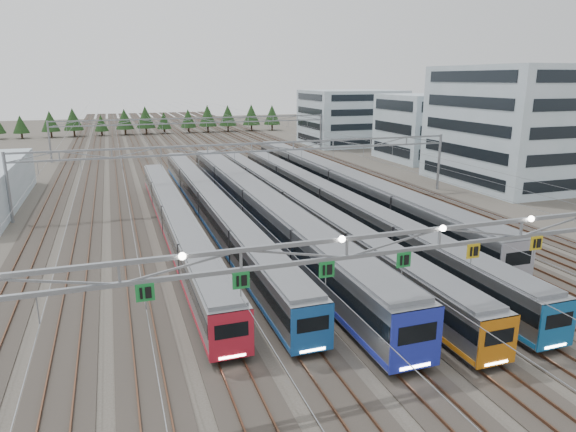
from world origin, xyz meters
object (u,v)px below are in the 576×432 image
object	(u,v)px
train_f	(339,184)
depot_bldg_south	(515,126)
train_c	(257,206)
depot_bldg_north	(351,117)
gantry_far	(196,125)
depot_bldg_mid	(424,127)
train_e	(330,201)
train_a	(175,220)
train_d	(293,204)
gantry_mid	(252,155)
train_b	(210,205)
gantry_near	(440,242)

from	to	relation	value
train_f	depot_bldg_south	world-z (taller)	depot_bldg_south
train_c	train_f	world-z (taller)	train_f
depot_bldg_north	gantry_far	bearing A→B (deg)	-168.83
depot_bldg_south	depot_bldg_mid	world-z (taller)	depot_bldg_south
train_e	gantry_far	xyz separation A→B (m)	(-6.75, 54.54, 4.41)
train_c	depot_bldg_mid	distance (m)	56.70
train_f	depot_bldg_north	xyz separation A→B (m)	(28.01, 55.00, 4.15)
depot_bldg_mid	gantry_far	bearing A→B (deg)	154.76
train_e	depot_bldg_north	bearing A→B (deg)	62.44
train_e	depot_bldg_north	world-z (taller)	depot_bldg_north
train_a	depot_bldg_north	xyz separation A→B (m)	(50.51, 64.59, 4.54)
gantry_far	depot_bldg_mid	distance (m)	46.19
train_d	train_f	bearing A→B (deg)	38.41
depot_bldg_south	train_c	bearing A→B (deg)	-166.71
gantry_mid	depot_bldg_south	world-z (taller)	depot_bldg_south
depot_bldg_north	train_b	bearing A→B (deg)	-127.71
train_b	depot_bldg_mid	xyz separation A→B (m)	(48.53, 32.05, 4.39)
gantry_mid	gantry_far	world-z (taller)	same
train_a	gantry_far	size ratio (longest dim) A/B	0.91
train_a	train_f	world-z (taller)	train_f
gantry_near	train_c	bearing A→B (deg)	94.21
train_b	gantry_far	world-z (taller)	gantry_far
train_c	gantry_far	world-z (taller)	gantry_far
train_d	train_b	bearing A→B (deg)	163.68
gantry_near	depot_bldg_south	xyz separation A→B (m)	(41.05, 40.14, 1.70)
gantry_mid	depot_bldg_north	distance (m)	65.76
gantry_far	depot_bldg_south	distance (m)	60.91
train_b	depot_bldg_south	xyz separation A→B (m)	(47.76, 6.77, 6.82)
train_c	gantry_near	bearing A→B (deg)	-85.79
gantry_near	depot_bldg_south	distance (m)	57.44
train_b	train_d	size ratio (longest dim) A/B	0.94
train_f	train_e	bearing A→B (deg)	-121.66
gantry_near	gantry_mid	bearing A→B (deg)	89.93
train_d	depot_bldg_mid	xyz separation A→B (m)	(39.53, 34.68, 4.44)
train_f	gantry_mid	size ratio (longest dim) A/B	1.14
train_f	depot_bldg_mid	xyz separation A→B (m)	(30.53, 27.55, 4.02)
gantry_mid	depot_bldg_north	size ratio (longest dim) A/B	2.56
depot_bldg_mid	depot_bldg_north	bearing A→B (deg)	95.26
train_b	gantry_near	size ratio (longest dim) A/B	1.12
train_b	train_f	bearing A→B (deg)	14.04
gantry_near	gantry_far	world-z (taller)	gantry_near
train_c	train_d	xyz separation A→B (m)	(4.50, 0.81, -0.39)
train_a	gantry_far	xyz separation A→B (m)	(11.25, 56.84, 4.44)
train_e	train_f	xyz separation A→B (m)	(4.50, 7.30, 0.36)
train_a	depot_bldg_south	distance (m)	54.02
train_c	depot_bldg_mid	world-z (taller)	depot_bldg_mid
train_e	gantry_near	size ratio (longest dim) A/B	1.17
train_d	train_f	size ratio (longest dim) A/B	1.04
gantry_far	depot_bldg_mid	xyz separation A→B (m)	(41.78, -19.70, -0.03)
train_c	gantry_mid	bearing A→B (deg)	77.56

